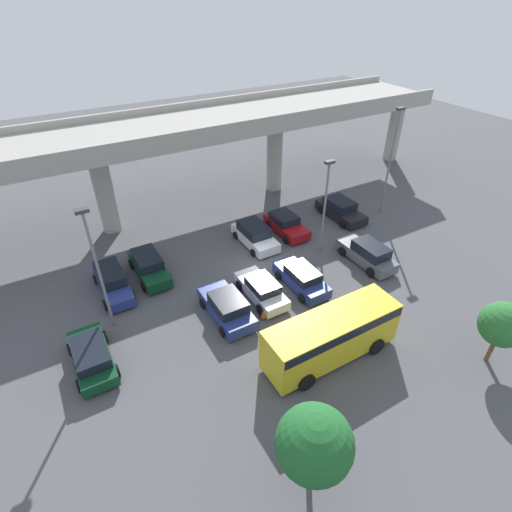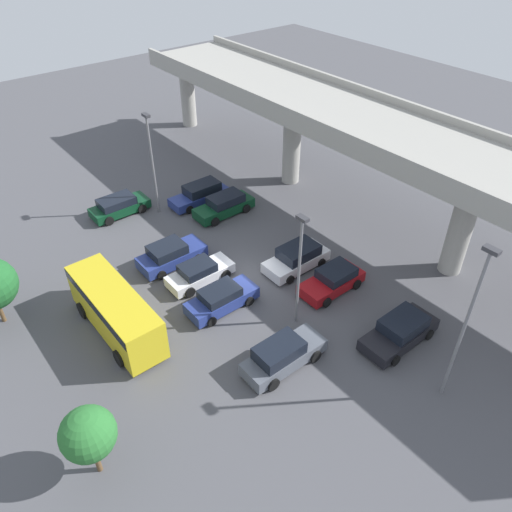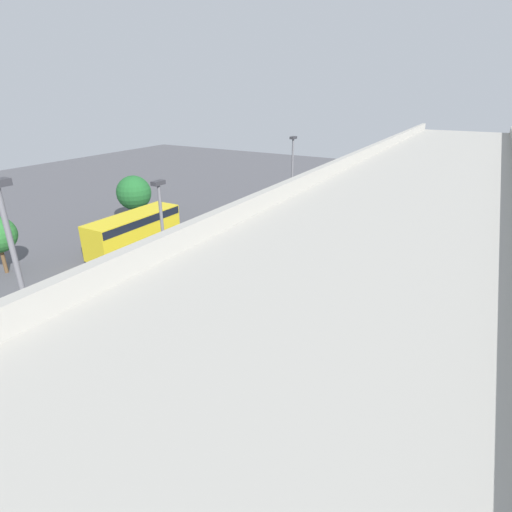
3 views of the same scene
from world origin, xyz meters
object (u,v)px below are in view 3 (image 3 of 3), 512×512
object	(u,v)px
parked_car_4	(207,254)
lamp_post_mid_lot	(292,178)
parked_car_2	(317,243)
shuttle_bus	(134,229)
parked_car_5	(176,267)
parked_car_3	(223,240)
parked_car_9	(260,288)
traffic_cone	(195,250)
tree_front_left	(134,193)
parked_car_1	(324,232)
parked_car_6	(234,314)
parked_car_8	(155,372)
lamp_post_by_overpass	(27,307)
lamp_post_near_aisle	(163,239)
parked_car_7	(103,303)
parked_car_0	(273,215)

from	to	relation	value
parked_car_4	lamp_post_mid_lot	distance (m)	10.22
parked_car_2	shuttle_bus	distance (m)	13.83
parked_car_2	parked_car_5	xyz separation A→B (m)	(8.55, -6.46, -0.06)
parked_car_3	parked_car_9	size ratio (longest dim) A/B	0.99
shuttle_bus	traffic_cone	world-z (taller)	shuttle_bus
tree_front_left	parked_car_2	bearing A→B (deg)	94.41
parked_car_5	lamp_post_mid_lot	world-z (taller)	lamp_post_mid_lot
traffic_cone	parked_car_5	bearing A→B (deg)	19.82
parked_car_9	lamp_post_mid_lot	size ratio (longest dim) A/B	0.58
parked_car_1	parked_car_6	xyz separation A→B (m)	(14.26, 0.53, -0.06)
parked_car_2	parked_car_8	xyz separation A→B (m)	(17.13, -0.26, -0.02)
parked_car_4	shuttle_bus	size ratio (longest dim) A/B	0.57
traffic_cone	shuttle_bus	bearing A→B (deg)	-69.77
parked_car_3	lamp_post_by_overpass	bearing A→B (deg)	-74.04
lamp_post_near_aisle	lamp_post_mid_lot	size ratio (longest dim) A/B	0.92
parked_car_1	parked_car_2	distance (m)	2.71
parked_car_7	parked_car_5	bearing A→B (deg)	88.37
parked_car_9	lamp_post_by_overpass	xyz separation A→B (m)	(12.31, -1.25, 4.53)
parked_car_2	traffic_cone	size ratio (longest dim) A/B	6.89
lamp_post_near_aisle	tree_front_left	distance (m)	17.46
parked_car_5	parked_car_9	size ratio (longest dim) A/B	0.98
lamp_post_mid_lot	tree_front_left	xyz separation A→B (m)	(4.84, -13.37, -1.85)
parked_car_1	lamp_post_by_overpass	bearing A→B (deg)	87.66
parked_car_0	lamp_post_by_overpass	bearing A→B (deg)	-79.22
parked_car_9	shuttle_bus	world-z (taller)	shuttle_bus
parked_car_6	lamp_post_near_aisle	xyz separation A→B (m)	(0.69, -3.78, 3.64)
parked_car_3	traffic_cone	distance (m)	2.30
shuttle_bus	tree_front_left	bearing A→B (deg)	44.80
parked_car_6	lamp_post_near_aisle	bearing A→B (deg)	10.29
lamp_post_near_aisle	parked_car_9	bearing A→B (deg)	136.83
parked_car_5	parked_car_7	size ratio (longest dim) A/B	0.94
parked_car_2	parked_car_3	distance (m)	7.17
parked_car_4	parked_car_6	distance (m)	8.57
lamp_post_near_aisle	lamp_post_by_overpass	distance (m)	8.89
parked_car_6	lamp_post_by_overpass	bearing A→B (deg)	80.84
parked_car_2	parked_car_5	world-z (taller)	parked_car_2
lamp_post_near_aisle	parked_car_3	bearing A→B (deg)	-163.19
lamp_post_by_overpass	tree_front_left	size ratio (longest dim) A/B	2.10
parked_car_2	parked_car_6	world-z (taller)	parked_car_2
parked_car_1	traffic_cone	size ratio (longest dim) A/B	7.00
parked_car_9	lamp_post_by_overpass	bearing A→B (deg)	84.18
parked_car_0	parked_car_8	xyz separation A→B (m)	(22.30, 6.13, 0.03)
parked_car_0	parked_car_1	distance (m)	6.42
parked_car_2	parked_car_9	xyz separation A→B (m)	(8.50, -0.19, 0.00)
lamp_post_by_overpass	lamp_post_near_aisle	bearing A→B (deg)	-164.99
parked_car_6	lamp_post_near_aisle	size ratio (longest dim) A/B	0.60
lamp_post_mid_lot	parked_car_5	bearing A→B (deg)	-12.14
parked_car_1	lamp_post_mid_lot	xyz separation A→B (m)	(-0.84, -3.38, 3.92)
parked_car_7	parked_car_8	world-z (taller)	parked_car_7
parked_car_5	shuttle_bus	bearing A→B (deg)	159.24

